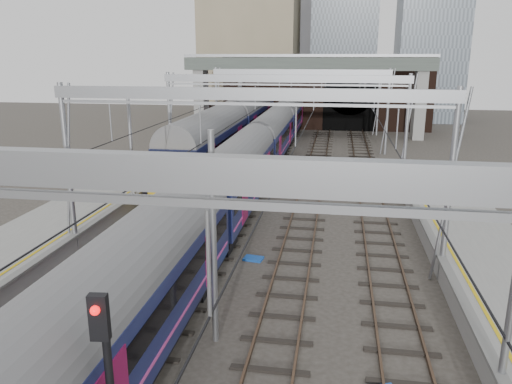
# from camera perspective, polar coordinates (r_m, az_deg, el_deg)

# --- Properties ---
(ground) EXTENTS (160.00, 160.00, 0.00)m
(ground) POSITION_cam_1_polar(r_m,az_deg,el_deg) (15.68, -6.47, -20.28)
(ground) COLOR #38332D
(ground) RESTS_ON ground
(tracks) EXTENTS (14.40, 80.00, 0.22)m
(tracks) POSITION_cam_1_polar(r_m,az_deg,el_deg) (28.93, 1.56, -2.97)
(tracks) COLOR #4C3828
(tracks) RESTS_ON ground
(overhead_line) EXTENTS (16.80, 80.00, 8.00)m
(overhead_line) POSITION_cam_1_polar(r_m,az_deg,el_deg) (34.00, 3.16, 11.04)
(overhead_line) COLOR gray
(overhead_line) RESTS_ON ground
(retaining_wall) EXTENTS (28.00, 2.75, 9.00)m
(retaining_wall) POSITION_cam_1_polar(r_m,az_deg,el_deg) (64.37, 7.43, 10.96)
(retaining_wall) COLOR black
(retaining_wall) RESTS_ON ground
(overbridge) EXTENTS (28.00, 3.00, 9.25)m
(overbridge) POSITION_cam_1_polar(r_m,az_deg,el_deg) (58.36, 5.89, 13.46)
(overbridge) COLOR gray
(overbridge) RESTS_ON ground
(city_skyline) EXTENTS (37.50, 27.50, 60.00)m
(city_skyline) POSITION_cam_1_polar(r_m,az_deg,el_deg) (83.09, 9.26, 20.67)
(city_skyline) COLOR tan
(city_skyline) RESTS_ON ground
(train_main) EXTENTS (2.60, 60.11, 4.54)m
(train_main) POSITION_cam_1_polar(r_m,az_deg,el_deg) (35.98, 0.09, 4.54)
(train_main) COLOR black
(train_main) RESTS_ON ground
(train_second) EXTENTS (3.04, 70.19, 5.15)m
(train_second) POSITION_cam_1_polar(r_m,az_deg,el_deg) (63.77, 0.58, 9.51)
(train_second) COLOR black
(train_second) RESTS_ON ground
(signal_near_centre) EXTENTS (0.37, 0.47, 4.97)m
(signal_near_centre) POSITION_cam_1_polar(r_m,az_deg,el_deg) (10.56, -16.56, -19.86)
(signal_near_centre) COLOR black
(signal_near_centre) RESTS_ON ground
(equip_cover_b) EXTENTS (0.95, 0.73, 0.10)m
(equip_cover_b) POSITION_cam_1_polar(r_m,az_deg,el_deg) (23.22, -0.30, -7.61)
(equip_cover_b) COLOR blue
(equip_cover_b) RESTS_ON ground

